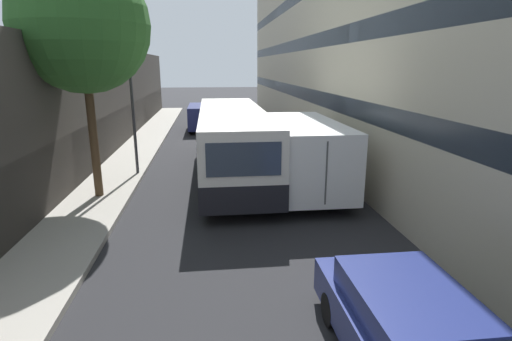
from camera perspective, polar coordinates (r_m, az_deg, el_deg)
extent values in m
plane|color=#232326|center=(14.79, -2.79, -3.31)|extent=(150.00, 150.00, 0.00)
cube|color=#9E998E|center=(15.25, -21.33, -3.46)|extent=(2.17, 60.00, 0.16)
cube|color=#423D38|center=(15.45, -30.53, 5.98)|extent=(2.40, 60.00, 5.53)
cube|color=black|center=(15.48, -27.50, 0.09)|extent=(1.08, 60.00, 2.21)
cube|color=#B7AD93|center=(15.53, 19.22, 19.66)|extent=(2.40, 60.00, 12.23)
cube|color=#333D47|center=(15.27, 15.99, 8.47)|extent=(1.08, 60.00, 0.70)
cube|color=#333D47|center=(15.23, 16.74, 18.56)|extent=(1.08, 60.00, 0.70)
cube|color=navy|center=(6.96, 21.08, -21.60)|extent=(1.84, 4.25, 0.66)
cube|color=navy|center=(6.73, 21.11, -17.20)|extent=(1.62, 2.34, 0.47)
cylinder|color=black|center=(7.78, 10.48, -18.94)|extent=(0.16, 0.60, 0.60)
cylinder|color=black|center=(8.39, 22.13, -17.16)|extent=(0.16, 0.60, 0.60)
cube|color=silver|center=(16.77, -3.45, 4.60)|extent=(2.58, 11.41, 2.41)
cube|color=black|center=(16.92, -3.41, 1.99)|extent=(2.61, 11.44, 0.84)
cube|color=#2D3847|center=(16.71, -3.47, 5.82)|extent=(2.62, 10.50, 0.77)
cube|color=#2D3847|center=(11.09, -1.77, 1.58)|extent=(2.12, 0.04, 0.97)
cylinder|color=black|center=(20.43, -7.17, 3.12)|extent=(0.24, 1.00, 1.00)
cylinder|color=black|center=(20.54, -0.81, 3.29)|extent=(0.24, 1.00, 1.00)
cylinder|color=black|center=(13.57, -7.31, -2.87)|extent=(0.24, 1.00, 1.00)
cylinder|color=black|center=(13.73, 2.23, -2.55)|extent=(0.24, 1.00, 1.00)
cube|color=silver|center=(18.61, 3.81, 4.67)|extent=(2.31, 2.31, 1.85)
cube|color=silver|center=(14.62, 6.73, 2.60)|extent=(2.40, 5.94, 2.24)
cube|color=#4C4C4C|center=(11.82, 10.01, -0.43)|extent=(0.05, 0.02, 1.91)
cylinder|color=black|center=(18.62, 0.48, 2.03)|extent=(0.22, 0.96, 0.96)
cylinder|color=black|center=(19.00, 6.98, 2.19)|extent=(0.22, 0.96, 0.96)
cylinder|color=black|center=(13.13, 3.61, -3.48)|extent=(0.22, 0.96, 0.96)
cylinder|color=black|center=(13.67, 12.59, -3.07)|extent=(0.22, 0.96, 0.96)
cube|color=navy|center=(29.46, -7.72, 7.71)|extent=(1.87, 4.67, 1.55)
cube|color=#2D3847|center=(31.40, -7.69, 8.64)|extent=(1.50, 0.04, 0.54)
cylinder|color=black|center=(30.92, -9.21, 6.65)|extent=(0.16, 0.64, 0.64)
cylinder|color=black|center=(30.89, -6.07, 6.75)|extent=(0.16, 0.64, 0.64)
cylinder|color=black|center=(28.24, -9.43, 5.89)|extent=(0.16, 0.64, 0.64)
cylinder|color=black|center=(28.21, -6.00, 5.99)|extent=(0.16, 0.64, 0.64)
cylinder|color=#38383D|center=(17.17, -17.48, 12.18)|extent=(0.12, 0.12, 7.70)
cylinder|color=#4C3823|center=(14.67, -22.21, 4.47)|extent=(0.28, 0.28, 4.16)
sphere|color=#285623|center=(14.53, -23.64, 18.51)|extent=(4.31, 4.31, 4.31)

